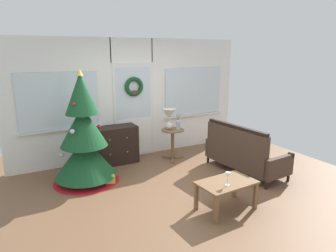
{
  "coord_description": "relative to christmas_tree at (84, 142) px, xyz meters",
  "views": [
    {
      "loc": [
        -2.37,
        -4.01,
        2.28
      ],
      "look_at": [
        0.05,
        0.55,
        1.0
      ],
      "focal_mm": 32.34,
      "sensor_mm": 36.0,
      "label": 1
    }
  ],
  "objects": [
    {
      "name": "wine_glass",
      "position": [
        1.52,
        -2.06,
        -0.16
      ],
      "size": [
        0.08,
        0.08,
        0.2
      ],
      "color": "silver",
      "rests_on": "coffee_table"
    },
    {
      "name": "dresser_cabinet",
      "position": [
        0.76,
        0.64,
        -0.35
      ],
      "size": [
        0.9,
        0.45,
        0.78
      ],
      "color": "black",
      "rests_on": "ground"
    },
    {
      "name": "coffee_table",
      "position": [
        1.58,
        -1.96,
        -0.37
      ],
      "size": [
        0.87,
        0.57,
        0.44
      ],
      "color": "brown",
      "rests_on": "ground"
    },
    {
      "name": "flower_vase",
      "position": [
        2.01,
        0.21,
        0.04
      ],
      "size": [
        0.11,
        0.1,
        0.35
      ],
      "color": "#99ADBC",
      "rests_on": "side_table"
    },
    {
      "name": "gift_box",
      "position": [
        0.33,
        -0.28,
        -0.66
      ],
      "size": [
        0.16,
        0.15,
        0.16
      ],
      "primitive_type": "cube",
      "color": "#D8C64C",
      "rests_on": "ground"
    },
    {
      "name": "back_wall_with_door",
      "position": [
        1.29,
        0.93,
        0.54
      ],
      "size": [
        5.2,
        0.19,
        2.55
      ],
      "color": "white",
      "rests_on": "ground"
    },
    {
      "name": "table_lamp",
      "position": [
        1.85,
        0.31,
        0.21
      ],
      "size": [
        0.28,
        0.28,
        0.44
      ],
      "color": "silver",
      "rests_on": "side_table"
    },
    {
      "name": "side_table",
      "position": [
        1.91,
        0.27,
        -0.26
      ],
      "size": [
        0.5,
        0.48,
        0.67
      ],
      "color": "brown",
      "rests_on": "ground"
    },
    {
      "name": "settee_sofa",
      "position": [
        2.74,
        -0.99,
        -0.36
      ],
      "size": [
        0.85,
        1.68,
        0.96
      ],
      "color": "black",
      "rests_on": "ground"
    },
    {
      "name": "ground_plane",
      "position": [
        1.29,
        -1.15,
        -0.74
      ],
      "size": [
        6.76,
        6.76,
        0.0
      ],
      "primitive_type": "plane",
      "color": "brown"
    },
    {
      "name": "christmas_tree",
      "position": [
        0.0,
        0.0,
        0.0
      ],
      "size": [
        1.17,
        1.17,
        2.0
      ],
      "color": "#4C331E",
      "rests_on": "ground"
    }
  ]
}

